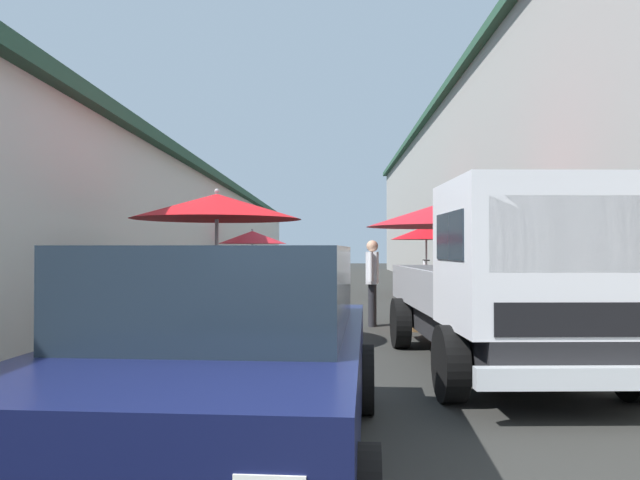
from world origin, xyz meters
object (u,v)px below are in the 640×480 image
(fruit_stall_near_right, at_px, (426,242))
(parked_scooter, at_px, (431,285))
(fruit_stall_near_left, at_px, (441,224))
(hatchback_car, at_px, (231,354))
(delivery_truck, at_px, (517,286))
(fruit_stall_far_right, at_px, (219,227))
(vendor_by_crates, at_px, (372,277))
(fruit_stall_far_left, at_px, (252,244))

(fruit_stall_near_right, bearing_deg, parked_scooter, 174.44)
(fruit_stall_near_left, distance_m, hatchback_car, 7.16)
(delivery_truck, xyz_separation_m, parked_scooter, (10.20, -0.79, -0.59))
(fruit_stall_far_right, height_order, delivery_truck, fruit_stall_far_right)
(hatchback_car, relative_size, vendor_by_crates, 2.50)
(hatchback_car, bearing_deg, fruit_stall_far_left, 7.13)
(fruit_stall_far_right, xyz_separation_m, fruit_stall_near_right, (9.91, -4.60, -0.10))
(fruit_stall_near_left, height_order, parked_scooter, fruit_stall_near_left)
(parked_scooter, bearing_deg, fruit_stall_near_right, -5.56)
(fruit_stall_far_left, bearing_deg, fruit_stall_near_left, -152.18)
(fruit_stall_near_right, bearing_deg, hatchback_car, 166.11)
(fruit_stall_far_right, distance_m, vendor_by_crates, 3.53)
(fruit_stall_far_right, xyz_separation_m, parked_scooter, (7.86, -4.40, -1.31))
(hatchback_car, xyz_separation_m, delivery_truck, (2.37, -2.63, 0.30))
(fruit_stall_near_left, bearing_deg, hatchback_car, 158.47)
(vendor_by_crates, bearing_deg, delivery_truck, -165.91)
(delivery_truck, bearing_deg, fruit_stall_near_right, -4.62)
(fruit_stall_far_left, bearing_deg, vendor_by_crates, -157.28)
(fruit_stall_far_left, distance_m, vendor_by_crates, 8.59)
(hatchback_car, height_order, delivery_truck, delivery_truck)
(fruit_stall_far_right, height_order, fruit_stall_far_left, fruit_stall_far_right)
(fruit_stall_far_left, height_order, hatchback_car, fruit_stall_far_left)
(fruit_stall_far_right, relative_size, hatchback_car, 0.62)
(fruit_stall_near_right, relative_size, hatchback_car, 0.56)
(delivery_truck, bearing_deg, vendor_by_crates, 14.09)
(fruit_stall_far_right, height_order, vendor_by_crates, fruit_stall_far_right)
(hatchback_car, distance_m, parked_scooter, 13.03)
(fruit_stall_near_right, height_order, delivery_truck, fruit_stall_near_right)
(fruit_stall_far_left, relative_size, fruit_stall_near_right, 0.98)
(fruit_stall_near_left, xyz_separation_m, delivery_truck, (-4.20, -0.03, -0.84))
(fruit_stall_far_right, distance_m, hatchback_car, 4.92)
(fruit_stall_near_right, distance_m, hatchback_car, 15.10)
(fruit_stall_far_left, height_order, vendor_by_crates, fruit_stall_far_left)
(fruit_stall_far_left, bearing_deg, fruit_stall_far_right, -175.01)
(fruit_stall_near_right, relative_size, vendor_by_crates, 1.40)
(parked_scooter, bearing_deg, fruit_stall_far_left, 64.93)
(fruit_stall_near_right, distance_m, parked_scooter, 2.40)
(fruit_stall_near_right, distance_m, vendor_by_crates, 7.83)
(fruit_stall_far_left, bearing_deg, delivery_truck, -160.43)
(vendor_by_crates, bearing_deg, hatchback_car, 168.71)
(fruit_stall_far_right, distance_m, fruit_stall_far_left, 10.38)
(fruit_stall_far_right, relative_size, vendor_by_crates, 1.55)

